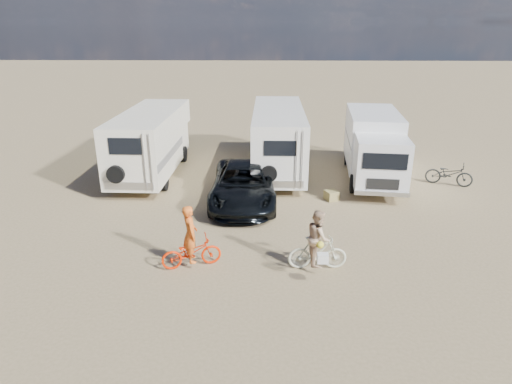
{
  "coord_description": "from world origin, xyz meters",
  "views": [
    {
      "loc": [
        -0.33,
        -12.09,
        6.43
      ],
      "look_at": [
        -0.62,
        1.27,
        1.3
      ],
      "focal_mm": 31.17,
      "sensor_mm": 36.0,
      "label": 1
    }
  ],
  "objects_px": {
    "rv_main": "(278,141)",
    "rider_woman": "(318,243)",
    "cooler": "(234,191)",
    "bike_woman": "(317,253)",
    "rv_left": "(151,144)",
    "rider_man": "(191,240)",
    "box_truck": "(374,148)",
    "dark_suv": "(244,184)",
    "crate": "(331,195)",
    "bike_parked": "(449,174)",
    "bike_man": "(191,252)"
  },
  "relations": [
    {
      "from": "rv_main",
      "to": "rv_left",
      "type": "relative_size",
      "value": 1.07
    },
    {
      "from": "rider_woman",
      "to": "bike_parked",
      "type": "height_order",
      "value": "rider_woman"
    },
    {
      "from": "box_truck",
      "to": "rider_woman",
      "type": "relative_size",
      "value": 3.98
    },
    {
      "from": "dark_suv",
      "to": "crate",
      "type": "height_order",
      "value": "dark_suv"
    },
    {
      "from": "box_truck",
      "to": "rider_woman",
      "type": "bearing_deg",
      "value": -106.45
    },
    {
      "from": "rv_left",
      "to": "dark_suv",
      "type": "height_order",
      "value": "rv_left"
    },
    {
      "from": "box_truck",
      "to": "dark_suv",
      "type": "xyz_separation_m",
      "value": [
        -5.46,
        -2.81,
        -0.67
      ]
    },
    {
      "from": "bike_man",
      "to": "cooler",
      "type": "height_order",
      "value": "bike_man"
    },
    {
      "from": "bike_man",
      "to": "rider_woman",
      "type": "xyz_separation_m",
      "value": [
        3.5,
        -0.04,
        0.35
      ]
    },
    {
      "from": "rv_main",
      "to": "rider_woman",
      "type": "height_order",
      "value": "rv_main"
    },
    {
      "from": "box_truck",
      "to": "crate",
      "type": "distance_m",
      "value": 3.5
    },
    {
      "from": "cooler",
      "to": "bike_woman",
      "type": "bearing_deg",
      "value": -69.85
    },
    {
      "from": "rv_main",
      "to": "rv_left",
      "type": "height_order",
      "value": "rv_main"
    },
    {
      "from": "rider_woman",
      "to": "rider_man",
      "type": "bearing_deg",
      "value": 87.31
    },
    {
      "from": "bike_parked",
      "to": "cooler",
      "type": "distance_m",
      "value": 9.04
    },
    {
      "from": "rv_main",
      "to": "rv_left",
      "type": "bearing_deg",
      "value": -172.7
    },
    {
      "from": "rv_main",
      "to": "cooler",
      "type": "xyz_separation_m",
      "value": [
        -1.77,
        -3.38,
        -1.17
      ]
    },
    {
      "from": "box_truck",
      "to": "rv_left",
      "type": "bearing_deg",
      "value": -176.12
    },
    {
      "from": "rv_main",
      "to": "box_truck",
      "type": "distance_m",
      "value": 4.22
    },
    {
      "from": "rv_main",
      "to": "bike_man",
      "type": "relative_size",
      "value": 4.26
    },
    {
      "from": "rv_left",
      "to": "cooler",
      "type": "xyz_separation_m",
      "value": [
        3.83,
        -2.7,
        -1.16
      ]
    },
    {
      "from": "rv_left",
      "to": "rider_man",
      "type": "distance_m",
      "value": 8.58
    },
    {
      "from": "bike_woman",
      "to": "crate",
      "type": "relative_size",
      "value": 3.58
    },
    {
      "from": "bike_woman",
      "to": "box_truck",
      "type": "bearing_deg",
      "value": -24.59
    },
    {
      "from": "bike_woman",
      "to": "cooler",
      "type": "height_order",
      "value": "bike_woman"
    },
    {
      "from": "bike_woman",
      "to": "bike_parked",
      "type": "relative_size",
      "value": 0.87
    },
    {
      "from": "cooler",
      "to": "rider_woman",
      "type": "bearing_deg",
      "value": -69.85
    },
    {
      "from": "dark_suv",
      "to": "cooler",
      "type": "relative_size",
      "value": 8.61
    },
    {
      "from": "rv_left",
      "to": "rider_man",
      "type": "height_order",
      "value": "rv_left"
    },
    {
      "from": "dark_suv",
      "to": "cooler",
      "type": "height_order",
      "value": "dark_suv"
    },
    {
      "from": "dark_suv",
      "to": "crate",
      "type": "distance_m",
      "value": 3.42
    },
    {
      "from": "dark_suv",
      "to": "rider_woman",
      "type": "relative_size",
      "value": 3.27
    },
    {
      "from": "bike_parked",
      "to": "crate",
      "type": "relative_size",
      "value": 4.12
    },
    {
      "from": "bike_man",
      "to": "rider_woman",
      "type": "height_order",
      "value": "rider_woman"
    },
    {
      "from": "rv_left",
      "to": "dark_suv",
      "type": "xyz_separation_m",
      "value": [
        4.23,
        -3.2,
        -0.69
      ]
    },
    {
      "from": "dark_suv",
      "to": "bike_man",
      "type": "bearing_deg",
      "value": -104.85
    },
    {
      "from": "rider_man",
      "to": "cooler",
      "type": "height_order",
      "value": "rider_man"
    },
    {
      "from": "bike_woman",
      "to": "rider_woman",
      "type": "height_order",
      "value": "rider_woman"
    },
    {
      "from": "rider_man",
      "to": "crate",
      "type": "distance_m",
      "value": 6.9
    },
    {
      "from": "rider_man",
      "to": "rider_woman",
      "type": "bearing_deg",
      "value": -109.24
    },
    {
      "from": "box_truck",
      "to": "bike_man",
      "type": "bearing_deg",
      "value": -125.09
    },
    {
      "from": "bike_man",
      "to": "bike_woman",
      "type": "height_order",
      "value": "bike_woman"
    },
    {
      "from": "rv_main",
      "to": "bike_man",
      "type": "bearing_deg",
      "value": -106.29
    },
    {
      "from": "rv_main",
      "to": "rider_woman",
      "type": "xyz_separation_m",
      "value": [
        0.88,
        -8.74,
        -0.63
      ]
    },
    {
      "from": "bike_man",
      "to": "bike_parked",
      "type": "height_order",
      "value": "bike_parked"
    },
    {
      "from": "bike_man",
      "to": "crate",
      "type": "xyz_separation_m",
      "value": [
        4.6,
        5.1,
        -0.26
      ]
    },
    {
      "from": "rider_man",
      "to": "cooler",
      "type": "distance_m",
      "value": 5.41
    },
    {
      "from": "bike_man",
      "to": "bike_parked",
      "type": "xyz_separation_m",
      "value": [
        9.74,
        6.88,
        0.05
      ]
    },
    {
      "from": "rider_woman",
      "to": "crate",
      "type": "relative_size",
      "value": 3.48
    },
    {
      "from": "bike_woman",
      "to": "bike_parked",
      "type": "xyz_separation_m",
      "value": [
        6.24,
        6.92,
        0.0
      ]
    }
  ]
}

